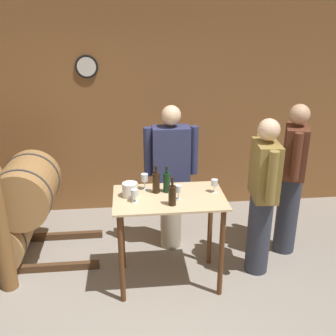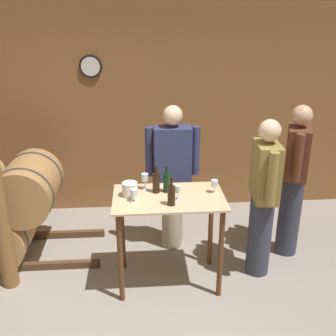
{
  "view_description": "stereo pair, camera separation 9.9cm",
  "coord_description": "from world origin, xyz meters",
  "px_view_note": "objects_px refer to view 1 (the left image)",
  "views": [
    {
      "loc": [
        -0.21,
        -2.53,
        2.56
      ],
      "look_at": [
        0.15,
        0.88,
        1.2
      ],
      "focal_mm": 42.0,
      "sensor_mm": 36.0,
      "label": 1
    },
    {
      "loc": [
        -0.11,
        -2.54,
        2.56
      ],
      "look_at": [
        0.15,
        0.88,
        1.2
      ],
      "focal_mm": 42.0,
      "sensor_mm": 36.0,
      "label": 2
    }
  ],
  "objects_px": {
    "wine_bottle_center": "(172,195)",
    "person_visitor_bearded": "(292,178)",
    "wine_glass_near_right": "(178,189)",
    "wine_glass_near_left": "(135,193)",
    "wine_glass_near_center": "(145,178)",
    "wine_bottle_far_left": "(156,182)",
    "wine_glass_far_side": "(214,183)",
    "person_host": "(263,195)",
    "ice_bucket": "(130,190)",
    "wine_bottle_left": "(167,182)",
    "person_visitor_with_scarf": "(171,176)"
  },
  "relations": [
    {
      "from": "wine_bottle_center",
      "to": "person_visitor_bearded",
      "type": "distance_m",
      "value": 1.5
    },
    {
      "from": "wine_glass_near_right",
      "to": "wine_glass_near_left",
      "type": "bearing_deg",
      "value": -178.43
    },
    {
      "from": "wine_glass_near_right",
      "to": "wine_glass_near_center",
      "type": "bearing_deg",
      "value": 139.21
    },
    {
      "from": "wine_glass_near_left",
      "to": "wine_glass_near_center",
      "type": "relative_size",
      "value": 0.77
    },
    {
      "from": "wine_bottle_center",
      "to": "person_visitor_bearded",
      "type": "bearing_deg",
      "value": 23.69
    },
    {
      "from": "wine_bottle_far_left",
      "to": "wine_glass_far_side",
      "type": "relative_size",
      "value": 2.1
    },
    {
      "from": "person_host",
      "to": "person_visitor_bearded",
      "type": "height_order",
      "value": "person_visitor_bearded"
    },
    {
      "from": "wine_bottle_far_left",
      "to": "wine_bottle_center",
      "type": "xyz_separation_m",
      "value": [
        0.12,
        -0.28,
        -0.01
      ]
    },
    {
      "from": "person_host",
      "to": "wine_glass_far_side",
      "type": "bearing_deg",
      "value": -176.41
    },
    {
      "from": "wine_glass_near_left",
      "to": "wine_glass_far_side",
      "type": "relative_size",
      "value": 0.95
    },
    {
      "from": "wine_bottle_far_left",
      "to": "wine_glass_near_left",
      "type": "xyz_separation_m",
      "value": [
        -0.21,
        -0.18,
        -0.02
      ]
    },
    {
      "from": "wine_glass_far_side",
      "to": "person_host",
      "type": "height_order",
      "value": "person_host"
    },
    {
      "from": "person_visitor_bearded",
      "to": "ice_bucket",
      "type": "bearing_deg",
      "value": -167.58
    },
    {
      "from": "wine_glass_near_center",
      "to": "person_host",
      "type": "relative_size",
      "value": 0.1
    },
    {
      "from": "wine_glass_near_left",
      "to": "wine_glass_far_side",
      "type": "height_order",
      "value": "wine_glass_far_side"
    },
    {
      "from": "wine_glass_near_center",
      "to": "person_visitor_bearded",
      "type": "height_order",
      "value": "person_visitor_bearded"
    },
    {
      "from": "wine_bottle_left",
      "to": "wine_bottle_center",
      "type": "xyz_separation_m",
      "value": [
        0.02,
        -0.28,
        -0.0
      ]
    },
    {
      "from": "person_host",
      "to": "person_visitor_with_scarf",
      "type": "distance_m",
      "value": 1.02
    },
    {
      "from": "wine_bottle_far_left",
      "to": "person_visitor_with_scarf",
      "type": "xyz_separation_m",
      "value": [
        0.2,
        0.55,
        -0.17
      ]
    },
    {
      "from": "wine_bottle_far_left",
      "to": "person_visitor_bearded",
      "type": "bearing_deg",
      "value": 12.23
    },
    {
      "from": "wine_bottle_left",
      "to": "person_host",
      "type": "xyz_separation_m",
      "value": [
        0.95,
        -0.02,
        -0.18
      ]
    },
    {
      "from": "wine_bottle_far_left",
      "to": "person_visitor_bearded",
      "type": "relative_size",
      "value": 0.16
    },
    {
      "from": "wine_bottle_far_left",
      "to": "wine_glass_near_right",
      "type": "height_order",
      "value": "wine_bottle_far_left"
    },
    {
      "from": "wine_glass_near_center",
      "to": "person_visitor_bearded",
      "type": "distance_m",
      "value": 1.62
    },
    {
      "from": "wine_glass_near_right",
      "to": "wine_glass_far_side",
      "type": "relative_size",
      "value": 1.08
    },
    {
      "from": "wine_glass_near_center",
      "to": "ice_bucket",
      "type": "xyz_separation_m",
      "value": [
        -0.14,
        -0.14,
        -0.05
      ]
    },
    {
      "from": "wine_glass_near_center",
      "to": "wine_bottle_center",
      "type": "bearing_deg",
      "value": -57.6
    },
    {
      "from": "wine_glass_near_right",
      "to": "person_visitor_with_scarf",
      "type": "relative_size",
      "value": 0.08
    },
    {
      "from": "person_visitor_bearded",
      "to": "wine_glass_far_side",
      "type": "bearing_deg",
      "value": -158.32
    },
    {
      "from": "wine_bottle_left",
      "to": "ice_bucket",
      "type": "bearing_deg",
      "value": -170.0
    },
    {
      "from": "wine_bottle_far_left",
      "to": "wine_glass_near_left",
      "type": "relative_size",
      "value": 2.22
    },
    {
      "from": "wine_bottle_left",
      "to": "wine_glass_near_right",
      "type": "relative_size",
      "value": 1.87
    },
    {
      "from": "person_host",
      "to": "wine_glass_near_right",
      "type": "bearing_deg",
      "value": -169.88
    },
    {
      "from": "wine_bottle_center",
      "to": "wine_glass_near_left",
      "type": "xyz_separation_m",
      "value": [
        -0.33,
        0.09,
        -0.01
      ]
    },
    {
      "from": "wine_glass_near_center",
      "to": "wine_glass_near_right",
      "type": "relative_size",
      "value": 1.15
    },
    {
      "from": "wine_glass_near_center",
      "to": "wine_glass_far_side",
      "type": "height_order",
      "value": "wine_glass_near_center"
    },
    {
      "from": "person_host",
      "to": "person_visitor_with_scarf",
      "type": "relative_size",
      "value": 0.99
    },
    {
      "from": "wine_glass_near_left",
      "to": "ice_bucket",
      "type": "xyz_separation_m",
      "value": [
        -0.04,
        0.12,
        -0.02
      ]
    },
    {
      "from": "ice_bucket",
      "to": "wine_bottle_left",
      "type": "bearing_deg",
      "value": 10.0
    },
    {
      "from": "person_host",
      "to": "person_visitor_with_scarf",
      "type": "xyz_separation_m",
      "value": [
        -0.85,
        0.57,
        0.01
      ]
    },
    {
      "from": "wine_glass_far_side",
      "to": "ice_bucket",
      "type": "height_order",
      "value": "ice_bucket"
    },
    {
      "from": "wine_bottle_left",
      "to": "ice_bucket",
      "type": "height_order",
      "value": "wine_bottle_left"
    },
    {
      "from": "wine_bottle_center",
      "to": "ice_bucket",
      "type": "relative_size",
      "value": 1.85
    },
    {
      "from": "wine_glass_near_center",
      "to": "ice_bucket",
      "type": "distance_m",
      "value": 0.21
    },
    {
      "from": "person_visitor_with_scarf",
      "to": "wine_glass_near_left",
      "type": "bearing_deg",
      "value": -119.35
    },
    {
      "from": "wine_bottle_center",
      "to": "person_visitor_bearded",
      "type": "xyz_separation_m",
      "value": [
        1.37,
        0.6,
        -0.15
      ]
    },
    {
      "from": "wine_glass_near_right",
      "to": "person_visitor_with_scarf",
      "type": "distance_m",
      "value": 0.74
    },
    {
      "from": "wine_bottle_left",
      "to": "wine_glass_near_left",
      "type": "relative_size",
      "value": 2.12
    },
    {
      "from": "person_visitor_bearded",
      "to": "wine_bottle_center",
      "type": "bearing_deg",
      "value": -156.31
    },
    {
      "from": "wine_bottle_far_left",
      "to": "wine_glass_near_center",
      "type": "xyz_separation_m",
      "value": [
        -0.11,
        0.08,
        0.01
      ]
    }
  ]
}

